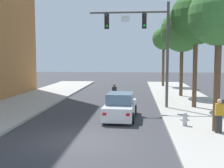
{
  "coord_description": "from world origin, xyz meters",
  "views": [
    {
      "loc": [
        2.43,
        -12.25,
        3.73
      ],
      "look_at": [
        0.8,
        6.16,
        2.0
      ],
      "focal_mm": 45.13,
      "sensor_mm": 36.0,
      "label": 1
    }
  ],
  "objects_px": {
    "street_tree_nearest": "(219,16)",
    "car_lead_white": "(120,107)",
    "street_tree_third": "(182,31)",
    "pedestrian_crossing_road": "(114,93)",
    "pedestrian_sidewalk_right_walker": "(219,114)",
    "street_tree_second": "(196,19)",
    "street_tree_farthest": "(164,39)",
    "fire_hydrant": "(185,119)",
    "traffic_signal_mast": "(146,36)"
  },
  "relations": [
    {
      "from": "traffic_signal_mast",
      "to": "pedestrian_sidewalk_right_walker",
      "type": "xyz_separation_m",
      "value": [
        3.31,
        -6.84,
        -4.24
      ]
    },
    {
      "from": "fire_hydrant",
      "to": "street_tree_farthest",
      "type": "xyz_separation_m",
      "value": [
        0.77,
        21.29,
        5.57
      ]
    },
    {
      "from": "street_tree_second",
      "to": "street_tree_nearest",
      "type": "bearing_deg",
      "value": -92.54
    },
    {
      "from": "car_lead_white",
      "to": "street_tree_third",
      "type": "relative_size",
      "value": 0.53
    },
    {
      "from": "street_tree_third",
      "to": "street_tree_farthest",
      "type": "bearing_deg",
      "value": 94.99
    },
    {
      "from": "car_lead_white",
      "to": "street_tree_farthest",
      "type": "bearing_deg",
      "value": 77.28
    },
    {
      "from": "pedestrian_crossing_road",
      "to": "street_tree_second",
      "type": "relative_size",
      "value": 0.2
    },
    {
      "from": "street_tree_nearest",
      "to": "street_tree_farthest",
      "type": "xyz_separation_m",
      "value": [
        -0.54,
        22.25,
        0.39
      ]
    },
    {
      "from": "street_tree_nearest",
      "to": "car_lead_white",
      "type": "bearing_deg",
      "value": 147.7
    },
    {
      "from": "street_tree_third",
      "to": "traffic_signal_mast",
      "type": "bearing_deg",
      "value": -118.97
    },
    {
      "from": "street_tree_third",
      "to": "pedestrian_crossing_road",
      "type": "bearing_deg",
      "value": -142.79
    },
    {
      "from": "pedestrian_crossing_road",
      "to": "fire_hydrant",
      "type": "xyz_separation_m",
      "value": [
        4.34,
        -7.41,
        -0.41
      ]
    },
    {
      "from": "street_tree_second",
      "to": "fire_hydrant",
      "type": "bearing_deg",
      "value": -105.47
    },
    {
      "from": "traffic_signal_mast",
      "to": "pedestrian_sidewalk_right_walker",
      "type": "relative_size",
      "value": 4.57
    },
    {
      "from": "car_lead_white",
      "to": "fire_hydrant",
      "type": "bearing_deg",
      "value": -30.78
    },
    {
      "from": "pedestrian_sidewalk_right_walker",
      "to": "pedestrian_crossing_road",
      "type": "bearing_deg",
      "value": 123.11
    },
    {
      "from": "pedestrian_sidewalk_right_walker",
      "to": "street_tree_third",
      "type": "relative_size",
      "value": 0.2
    },
    {
      "from": "fire_hydrant",
      "to": "street_tree_second",
      "type": "xyz_separation_m",
      "value": [
        1.61,
        5.83,
        5.98
      ]
    },
    {
      "from": "traffic_signal_mast",
      "to": "street_tree_third",
      "type": "height_order",
      "value": "street_tree_third"
    },
    {
      "from": "traffic_signal_mast",
      "to": "street_tree_third",
      "type": "xyz_separation_m",
      "value": [
        3.55,
        6.41,
        0.92
      ]
    },
    {
      "from": "traffic_signal_mast",
      "to": "pedestrian_crossing_road",
      "type": "bearing_deg",
      "value": 141.55
    },
    {
      "from": "pedestrian_crossing_road",
      "to": "street_tree_second",
      "type": "height_order",
      "value": "street_tree_second"
    },
    {
      "from": "pedestrian_crossing_road",
      "to": "fire_hydrant",
      "type": "distance_m",
      "value": 8.6
    },
    {
      "from": "street_tree_nearest",
      "to": "street_tree_second",
      "type": "bearing_deg",
      "value": 87.46
    },
    {
      "from": "traffic_signal_mast",
      "to": "street_tree_farthest",
      "type": "bearing_deg",
      "value": 80.19
    },
    {
      "from": "street_tree_second",
      "to": "street_tree_farthest",
      "type": "xyz_separation_m",
      "value": [
        -0.84,
        15.46,
        -0.4
      ]
    },
    {
      "from": "car_lead_white",
      "to": "street_tree_second",
      "type": "relative_size",
      "value": 0.52
    },
    {
      "from": "fire_hydrant",
      "to": "street_tree_nearest",
      "type": "height_order",
      "value": "street_tree_nearest"
    },
    {
      "from": "pedestrian_crossing_road",
      "to": "street_tree_farthest",
      "type": "relative_size",
      "value": 0.22
    },
    {
      "from": "pedestrian_crossing_road",
      "to": "fire_hydrant",
      "type": "bearing_deg",
      "value": -59.62
    },
    {
      "from": "traffic_signal_mast",
      "to": "car_lead_white",
      "type": "bearing_deg",
      "value": -115.2
    },
    {
      "from": "street_tree_third",
      "to": "street_tree_farthest",
      "type": "distance_m",
      "value": 9.41
    },
    {
      "from": "traffic_signal_mast",
      "to": "fire_hydrant",
      "type": "bearing_deg",
      "value": -70.48
    },
    {
      "from": "car_lead_white",
      "to": "pedestrian_crossing_road",
      "type": "xyz_separation_m",
      "value": [
        -0.79,
        5.3,
        0.19
      ]
    },
    {
      "from": "pedestrian_crossing_road",
      "to": "street_tree_second",
      "type": "xyz_separation_m",
      "value": [
        5.96,
        -1.58,
        5.57
      ]
    },
    {
      "from": "street_tree_nearest",
      "to": "street_tree_second",
      "type": "distance_m",
      "value": 6.84
    },
    {
      "from": "pedestrian_crossing_road",
      "to": "pedestrian_sidewalk_right_walker",
      "type": "distance_m",
      "value": 10.44
    },
    {
      "from": "fire_hydrant",
      "to": "pedestrian_crossing_road",
      "type": "bearing_deg",
      "value": 120.38
    },
    {
      "from": "car_lead_white",
      "to": "street_tree_farthest",
      "type": "xyz_separation_m",
      "value": [
        4.33,
        19.17,
        5.36
      ]
    },
    {
      "from": "traffic_signal_mast",
      "to": "fire_hydrant",
      "type": "relative_size",
      "value": 10.42
    },
    {
      "from": "car_lead_white",
      "to": "street_tree_third",
      "type": "bearing_deg",
      "value": 62.31
    },
    {
      "from": "street_tree_nearest",
      "to": "street_tree_farthest",
      "type": "bearing_deg",
      "value": 91.39
    },
    {
      "from": "traffic_signal_mast",
      "to": "street_tree_nearest",
      "type": "relative_size",
      "value": 1.06
    },
    {
      "from": "street_tree_nearest",
      "to": "pedestrian_sidewalk_right_walker",
      "type": "bearing_deg",
      "value": -83.34
    },
    {
      "from": "pedestrian_crossing_road",
      "to": "street_tree_nearest",
      "type": "xyz_separation_m",
      "value": [
        5.66,
        -8.37,
        4.78
      ]
    },
    {
      "from": "car_lead_white",
      "to": "pedestrian_sidewalk_right_walker",
      "type": "height_order",
      "value": "pedestrian_sidewalk_right_walker"
    },
    {
      "from": "car_lead_white",
      "to": "pedestrian_sidewalk_right_walker",
      "type": "distance_m",
      "value": 6.01
    },
    {
      "from": "pedestrian_sidewalk_right_walker",
      "to": "street_tree_second",
      "type": "distance_m",
      "value": 8.98
    },
    {
      "from": "pedestrian_sidewalk_right_walker",
      "to": "street_tree_second",
      "type": "xyz_separation_m",
      "value": [
        0.26,
        7.16,
        5.42
      ]
    },
    {
      "from": "street_tree_nearest",
      "to": "street_tree_second",
      "type": "height_order",
      "value": "street_tree_second"
    }
  ]
}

